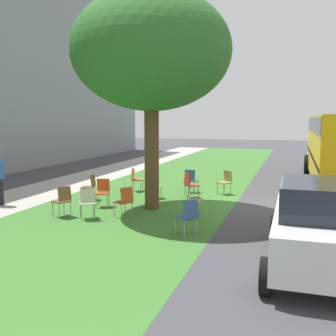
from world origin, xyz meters
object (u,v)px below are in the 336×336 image
chair_0 (63,199)px  chair_2 (125,200)px  parked_car (321,225)px  street_tree (151,52)px  chair_3 (188,215)px  chair_5 (191,179)px  chair_8 (90,185)px  chair_4 (103,190)px  chair_1 (136,178)px  chair_11 (154,184)px  chair_7 (192,198)px  chair_6 (190,183)px  chair_10 (87,201)px  chair_9 (226,180)px

chair_0 → chair_2: (0.45, -1.70, 0.00)m
chair_0 → parked_car: (-1.94, -6.66, 0.32)m
street_tree → chair_3: (-2.47, -1.81, -4.19)m
chair_5 → chair_8: (-2.30, 2.94, 0.00)m
chair_4 → chair_3: bearing=-123.5°
chair_2 → chair_1: bearing=18.3°
chair_0 → chair_11: size_ratio=1.00×
chair_7 → parked_car: parked_car is taller
chair_2 → chair_6: size_ratio=1.00×
parked_car → chair_11: bearing=44.6°
chair_10 → chair_7: bearing=-64.8°
chair_0 → chair_4: same height
parked_car → chair_5: bearing=32.3°
chair_5 → chair_9: same height
chair_0 → chair_11: 3.61m
chair_2 → chair_3: same height
street_tree → chair_6: (1.95, -0.71, -4.19)m
street_tree → chair_7: (-0.55, -1.42, -4.19)m
chair_1 → chair_4: 2.77m
chair_3 → chair_8: size_ratio=1.00×
chair_0 → chair_4: (1.54, -0.46, 0.00)m
chair_6 → chair_11: 1.28m
chair_8 → parked_car: bearing=-121.1°
chair_7 → chair_10: same height
chair_6 → chair_9: size_ratio=1.00×
chair_0 → chair_8: 2.37m
street_tree → chair_7: street_tree is taller
chair_5 → chair_9: 1.29m
chair_8 → chair_11: 2.17m
chair_3 → parked_car: (-1.25, -2.84, 0.32)m
chair_10 → chair_4: bearing=12.1°
chair_3 → parked_car: size_ratio=0.24×
street_tree → chair_2: bearing=166.4°
chair_2 → chair_5: 4.26m
chair_1 → chair_7: (-3.08, -3.02, 0.00)m
chair_3 → chair_4: same height
chair_10 → chair_11: bearing=-12.7°
chair_4 → chair_6: 3.15m
chair_4 → parked_car: (-3.48, -6.20, 0.32)m
chair_9 → chair_0: bearing=141.4°
chair_4 → chair_11: size_ratio=1.00×
chair_9 → parked_car: (-6.70, -2.87, 0.32)m
street_tree → chair_8: street_tree is taller
chair_3 → chair_7: size_ratio=1.00×
street_tree → chair_7: size_ratio=7.37×
chair_4 → chair_9: (3.22, -3.34, 0.00)m
chair_0 → chair_9: 6.09m
chair_6 → parked_car: parked_car is taller
chair_4 → chair_8: 1.19m
chair_3 → chair_4: bearing=56.5°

